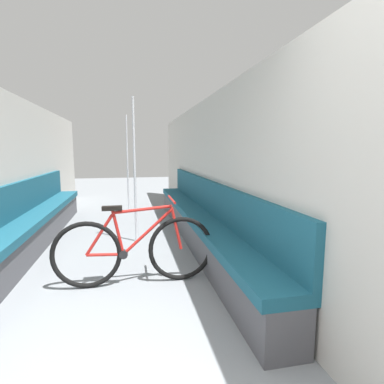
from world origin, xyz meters
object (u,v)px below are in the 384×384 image
at_px(grab_pole_near, 135,173).
at_px(grab_pole_far, 128,165).
at_px(bicycle, 135,250).
at_px(bench_seat_row_right, 199,221).
at_px(bench_seat_row_left, 26,230).

relative_size(grab_pole_near, grab_pole_far, 1.00).
bearing_deg(grab_pole_far, bicycle, -88.95).
bearing_deg(bicycle, grab_pole_near, 87.94).
bearing_deg(bench_seat_row_right, grab_pole_near, 165.41).
xyz_separation_m(bench_seat_row_left, bench_seat_row_right, (2.44, 0.00, 0.00)).
xyz_separation_m(grab_pole_near, grab_pole_far, (-0.12, 2.41, 0.00)).
bearing_deg(grab_pole_near, grab_pole_far, 92.77).
relative_size(bench_seat_row_left, grab_pole_near, 2.51).
xyz_separation_m(bench_seat_row_right, grab_pole_far, (-1.06, 2.66, 0.75)).
distance_m(bench_seat_row_left, bench_seat_row_right, 2.44).
distance_m(grab_pole_near, grab_pole_far, 2.42).
distance_m(bicycle, grab_pole_near, 1.69).
bearing_deg(bicycle, bench_seat_row_left, 137.80).
bearing_deg(bench_seat_row_left, grab_pole_far, 62.63).
relative_size(bicycle, grab_pole_near, 0.77).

